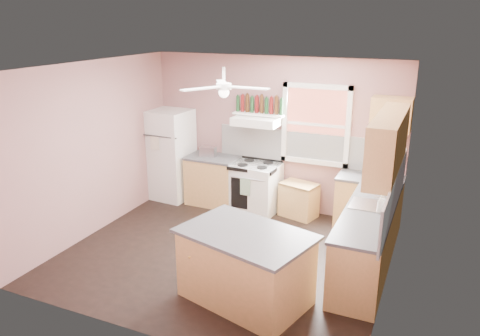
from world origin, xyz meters
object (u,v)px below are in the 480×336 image
at_px(refrigerator, 171,155).
at_px(toaster, 208,152).
at_px(island, 246,268).
at_px(stove, 255,187).
at_px(cart, 299,200).

relative_size(refrigerator, toaster, 6.04).
relative_size(toaster, island, 0.19).
xyz_separation_m(refrigerator, stove, (1.70, 0.04, -0.42)).
xyz_separation_m(toaster, stove, (0.92, 0.02, -0.56)).
xyz_separation_m(refrigerator, island, (2.64, -2.60, -0.42)).
bearing_deg(island, cart, 108.34).
bearing_deg(toaster, refrigerator, 175.68).
relative_size(cart, island, 0.42).
relative_size(stove, island, 0.59).
relative_size(refrigerator, stove, 1.97).
xyz_separation_m(stove, island, (0.94, -2.64, 0.00)).
relative_size(toaster, stove, 0.33).
bearing_deg(refrigerator, stove, 5.62).
bearing_deg(cart, toaster, -162.83).
relative_size(refrigerator, island, 1.17).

